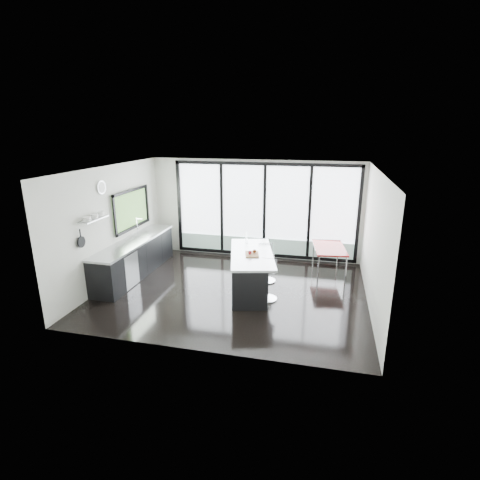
% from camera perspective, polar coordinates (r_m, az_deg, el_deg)
% --- Properties ---
extents(floor, '(6.00, 5.00, 0.00)m').
position_cam_1_polar(floor, '(8.79, -1.10, -7.71)').
color(floor, black).
rests_on(floor, ground).
extents(ceiling, '(6.00, 5.00, 0.00)m').
position_cam_1_polar(ceiling, '(8.04, -1.21, 10.77)').
color(ceiling, white).
rests_on(ceiling, wall_back).
extents(wall_back, '(6.00, 0.09, 2.80)m').
position_cam_1_polar(wall_back, '(10.62, 3.61, 3.86)').
color(wall_back, beige).
rests_on(wall_back, ground).
extents(wall_front, '(6.00, 0.00, 2.80)m').
position_cam_1_polar(wall_front, '(6.04, -7.10, -5.15)').
color(wall_front, beige).
rests_on(wall_front, ground).
extents(wall_left, '(0.26, 5.00, 2.80)m').
position_cam_1_polar(wall_left, '(9.66, -18.12, 3.51)').
color(wall_left, beige).
rests_on(wall_left, ground).
extents(wall_right, '(0.00, 5.00, 2.80)m').
position_cam_1_polar(wall_right, '(8.12, 19.82, -0.27)').
color(wall_right, beige).
rests_on(wall_right, ground).
extents(counter_cabinets, '(0.69, 3.24, 1.36)m').
position_cam_1_polar(counter_cabinets, '(9.91, -15.68, -2.56)').
color(counter_cabinets, black).
rests_on(counter_cabinets, floor).
extents(island, '(1.45, 2.38, 1.18)m').
position_cam_1_polar(island, '(8.68, 1.29, -4.73)').
color(island, black).
rests_on(island, floor).
extents(bar_stool_near, '(0.47, 0.47, 0.70)m').
position_cam_1_polar(bar_stool_near, '(8.25, 4.19, -6.79)').
color(bar_stool_near, silver).
rests_on(bar_stool_near, floor).
extents(bar_stool_far, '(0.57, 0.57, 0.73)m').
position_cam_1_polar(bar_stool_far, '(9.18, 4.05, -4.18)').
color(bar_stool_far, silver).
rests_on(bar_stool_far, floor).
extents(red_table, '(0.93, 1.42, 0.71)m').
position_cam_1_polar(red_table, '(9.94, 13.35, -3.00)').
color(red_table, maroon).
rests_on(red_table, floor).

